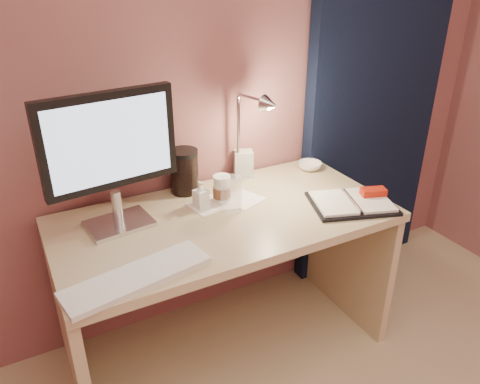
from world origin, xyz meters
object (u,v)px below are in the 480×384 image
desk (219,252)px  dark_jar (184,173)px  monitor (110,150)px  coffee_cup (222,190)px  keyboard (137,277)px  planner (354,202)px  product_box (243,164)px  clear_cup (231,195)px  lotion_bottle (201,195)px  bowl (310,166)px  desk_lamp (242,132)px

desk → dark_jar: dark_jar is taller
monitor → dark_jar: monitor is taller
coffee_cup → keyboard: bearing=-143.2°
planner → product_box: bearing=139.0°
coffee_cup → product_box: 0.29m
clear_cup → desk: bearing=126.9°
desk → lotion_bottle: (-0.06, 0.04, 0.29)m
planner → bowl: size_ratio=3.45×
keyboard → product_box: size_ratio=3.79×
desk → keyboard: keyboard is taller
desk → desk_lamp: 0.55m
keyboard → desk_lamp: bearing=24.9°
keyboard → lotion_bottle: (0.39, 0.37, 0.05)m
bowl → desk_lamp: 0.48m
clear_cup → dark_jar: 0.28m
planner → dark_jar: bearing=161.1°
bowl → monitor: bearing=-174.0°
monitor → bowl: 1.05m
clear_cup → keyboard: bearing=-150.7°
desk → lotion_bottle: 0.29m
monitor → desk_lamp: (0.59, 0.07, -0.05)m
product_box → desk_lamp: size_ratio=0.30×
planner → coffee_cup: bearing=168.3°
desk → lotion_bottle: lotion_bottle is taller
coffee_cup → bowl: size_ratio=1.04×
clear_cup → dark_jar: dark_jar is taller
product_box → planner: bearing=-39.5°
clear_cup → desk_lamp: 0.30m
planner → coffee_cup: 0.57m
lotion_bottle → product_box: 0.37m
product_box → clear_cup: bearing=-106.2°
bowl → dark_jar: (-0.65, 0.06, 0.07)m
bowl → lotion_bottle: size_ratio=1.00×
product_box → desk_lamp: 0.25m
monitor → coffee_cup: 0.53m
planner → clear_cup: bearing=177.2°
monitor → coffee_cup: monitor is taller
clear_cup → bowl: size_ratio=1.29×
keyboard → coffee_cup: bearing=26.4°
bowl → desk_lamp: size_ratio=0.27×
dark_jar → clear_cup: bearing=-68.9°
dark_jar → coffee_cup: bearing=-58.6°
planner → lotion_bottle: bearing=173.0°
keyboard → bowl: (1.04, 0.48, 0.01)m
keyboard → dark_jar: 0.67m
desk → dark_jar: (-0.06, 0.21, 0.32)m
desk → coffee_cup: coffee_cup is taller
monitor → coffee_cup: bearing=-7.4°
clear_cup → product_box: (0.21, 0.29, -0.01)m
desk → monitor: monitor is taller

